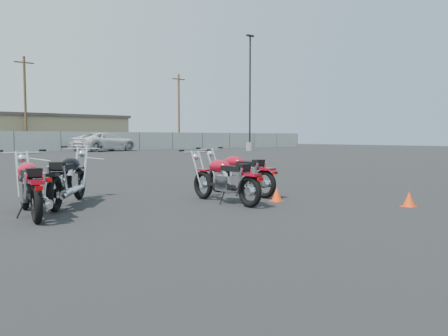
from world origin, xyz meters
TOP-DOWN VIEW (x-y plane):
  - ground at (0.00, 0.00)m, footprint 120.00×120.00m
  - motorcycle_front_red at (-3.20, 1.20)m, footprint 0.81×2.10m
  - motorcycle_second_black at (-2.35, 1.98)m, footprint 1.60×2.02m
  - motorcycle_third_red at (1.05, 1.11)m, footprint 0.81×2.09m
  - motorcycle_rear_red at (0.08, 0.40)m, footprint 0.79×2.04m
  - training_cone_near at (1.46, 1.78)m, footprint 0.23×0.23m
  - training_cone_far at (2.40, -1.98)m, footprint 0.23×0.23m
  - training_cone_extra at (0.99, -0.06)m, footprint 0.23×0.23m
  - light_pole_east at (22.11, 24.64)m, footprint 0.80×0.70m
  - tan_building_east at (10.00, 44.00)m, footprint 14.40×9.40m
  - utility_pole_c at (6.00, 39.00)m, footprint 1.80×0.24m
  - utility_pole_d at (24.00, 40.00)m, footprint 1.80×0.24m
  - white_van at (11.09, 32.19)m, footprint 4.83×7.56m

SIDE VIEW (x-z plane):
  - ground at x=0.00m, z-range 0.00..0.00m
  - training_cone_near at x=1.46m, z-range 0.00..0.27m
  - training_cone_extra at x=0.99m, z-range 0.00..0.27m
  - training_cone_far at x=2.40m, z-range 0.00..0.27m
  - motorcycle_rear_red at x=0.08m, z-range -0.04..0.95m
  - motorcycle_third_red at x=1.05m, z-range -0.05..0.97m
  - motorcycle_front_red at x=-3.20m, z-range -0.05..0.98m
  - motorcycle_second_black at x=-2.35m, z-range -0.05..1.02m
  - white_van at x=11.09m, z-range 0.00..2.67m
  - tan_building_east at x=10.00m, z-range 0.01..3.71m
  - light_pole_east at x=22.11m, z-range -2.53..8.14m
  - utility_pole_c at x=6.00m, z-range 0.19..9.19m
  - utility_pole_d at x=24.00m, z-range 0.19..9.19m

